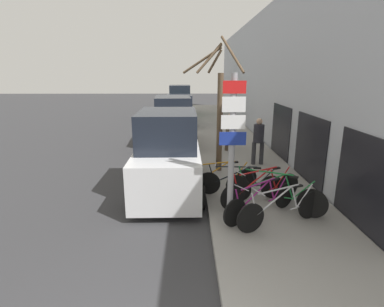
{
  "coord_description": "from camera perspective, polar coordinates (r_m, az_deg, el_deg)",
  "views": [
    {
      "loc": [
        0.51,
        -2.3,
        3.4
      ],
      "look_at": [
        0.61,
        5.73,
        1.26
      ],
      "focal_mm": 28.0,
      "sensor_mm": 36.0,
      "label": 1
    }
  ],
  "objects": [
    {
      "name": "bicycle_5",
      "position": [
        8.65,
        5.63,
        -4.59
      ],
      "size": [
        2.11,
        0.53,
        0.86
      ],
      "rotation": [
        0.0,
        0.0,
        1.75
      ],
      "color": "black",
      "rests_on": "sidewalk_curb"
    },
    {
      "name": "ground_plane",
      "position": [
        13.93,
        -2.81,
        0.82
      ],
      "size": [
        80.0,
        80.0,
        0.0
      ],
      "primitive_type": "plane",
      "color": "#333335"
    },
    {
      "name": "signpost",
      "position": [
        6.25,
        7.61,
        1.12
      ],
      "size": [
        0.55,
        0.15,
        3.27
      ],
      "color": "#939399",
      "rests_on": "sidewalk_curb"
    },
    {
      "name": "pedestrian_near",
      "position": [
        11.15,
        12.55,
        2.89
      ],
      "size": [
        0.45,
        0.38,
        1.71
      ],
      "rotation": [
        0.0,
        0.0,
        0.03
      ],
      "color": "#333338",
      "rests_on": "sidewalk_curb"
    },
    {
      "name": "parked_car_2",
      "position": [
        19.91,
        -2.45,
        7.9
      ],
      "size": [
        2.14,
        4.2,
        2.07
      ],
      "rotation": [
        0.0,
        0.0,
        0.04
      ],
      "color": "#B2B7BC",
      "rests_on": "ground"
    },
    {
      "name": "parked_car_0",
      "position": [
        8.77,
        -4.51,
        -0.51
      ],
      "size": [
        2.01,
        4.34,
        2.4
      ],
      "rotation": [
        0.0,
        0.0,
        0.01
      ],
      "color": "silver",
      "rests_on": "ground"
    },
    {
      "name": "pedestrian_far",
      "position": [
        13.05,
        7.25,
        4.62
      ],
      "size": [
        0.42,
        0.36,
        1.62
      ],
      "rotation": [
        0.0,
        0.0,
        3.38
      ],
      "color": "#4C3D2D",
      "rests_on": "sidewalk_curb"
    },
    {
      "name": "street_tree",
      "position": [
        10.04,
        5.03,
        8.51
      ],
      "size": [
        1.84,
        1.67,
        4.4
      ],
      "color": "brown",
      "rests_on": "sidewalk_curb"
    },
    {
      "name": "bicycle_1",
      "position": [
        7.23,
        13.08,
        -8.86
      ],
      "size": [
        1.93,
        1.32,
        0.89
      ],
      "rotation": [
        0.0,
        0.0,
        2.16
      ],
      "color": "black",
      "rests_on": "sidewalk_curb"
    },
    {
      "name": "building_facade",
      "position": [
        16.67,
        12.97,
        14.02
      ],
      "size": [
        0.23,
        32.0,
        6.5
      ],
      "color": "#B2B7C1",
      "rests_on": "ground"
    },
    {
      "name": "bicycle_0",
      "position": [
        6.94,
        16.74,
        -10.07
      ],
      "size": [
        2.13,
        0.91,
        0.91
      ],
      "rotation": [
        0.0,
        0.0,
        1.97
      ],
      "color": "black",
      "rests_on": "sidewalk_curb"
    },
    {
      "name": "bicycle_4",
      "position": [
        8.27,
        9.17,
        -5.56
      ],
      "size": [
        2.31,
        0.57,
        0.87
      ],
      "rotation": [
        0.0,
        0.0,
        1.39
      ],
      "color": "black",
      "rests_on": "sidewalk_curb"
    },
    {
      "name": "bicycle_3",
      "position": [
        7.87,
        13.14,
        -6.63
      ],
      "size": [
        2.22,
        1.05,
        0.96
      ],
      "rotation": [
        0.0,
        0.0,
        2.0
      ],
      "color": "black",
      "rests_on": "sidewalk_curb"
    },
    {
      "name": "bicycle_2",
      "position": [
        7.69,
        15.18,
        -7.26
      ],
      "size": [
        2.17,
        1.4,
        0.97
      ],
      "rotation": [
        0.0,
        0.0,
        1.0
      ],
      "color": "black",
      "rests_on": "sidewalk_curb"
    },
    {
      "name": "parked_car_1",
      "position": [
        14.29,
        -3.64,
        5.57
      ],
      "size": [
        2.18,
        4.43,
        2.38
      ],
      "rotation": [
        0.0,
        0.0,
        0.06
      ],
      "color": "gray",
      "rests_on": "ground"
    },
    {
      "name": "parked_car_3",
      "position": [
        24.9,
        -2.29,
        9.72
      ],
      "size": [
        2.06,
        4.28,
        2.51
      ],
      "rotation": [
        0.0,
        0.0,
        0.01
      ],
      "color": "#144728",
      "rests_on": "ground"
    },
    {
      "name": "sidewalk_curb",
      "position": [
        16.76,
        6.45,
        3.44
      ],
      "size": [
        3.2,
        32.0,
        0.15
      ],
      "color": "gray",
      "rests_on": "ground"
    }
  ]
}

